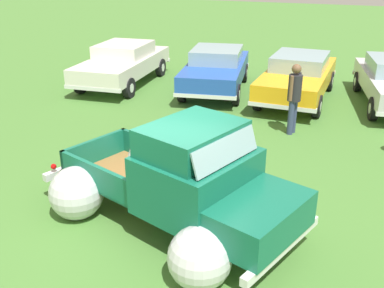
{
  "coord_description": "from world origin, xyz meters",
  "views": [
    {
      "loc": [
        2.76,
        -6.14,
        4.29
      ],
      "look_at": [
        0.0,
        1.17,
        0.99
      ],
      "focal_mm": 41.77,
      "sensor_mm": 36.0,
      "label": 1
    }
  ],
  "objects_px": {
    "show_car_1": "(216,68)",
    "show_car_2": "(298,75)",
    "vintage_pickup_truck": "(185,189)",
    "spectator_1": "(294,94)",
    "lane_cone_0": "(177,138)",
    "show_car_0": "(123,62)"
  },
  "relations": [
    {
      "from": "show_car_1",
      "to": "show_car_2",
      "type": "relative_size",
      "value": 0.99
    },
    {
      "from": "vintage_pickup_truck",
      "to": "show_car_2",
      "type": "distance_m",
      "value": 8.19
    },
    {
      "from": "show_car_2",
      "to": "spectator_1",
      "type": "relative_size",
      "value": 2.61
    },
    {
      "from": "show_car_2",
      "to": "lane_cone_0",
      "type": "bearing_deg",
      "value": -19.63
    },
    {
      "from": "show_car_2",
      "to": "show_car_0",
      "type": "bearing_deg",
      "value": -85.56
    },
    {
      "from": "show_car_0",
      "to": "show_car_2",
      "type": "height_order",
      "value": "same"
    },
    {
      "from": "show_car_2",
      "to": "lane_cone_0",
      "type": "height_order",
      "value": "show_car_2"
    },
    {
      "from": "show_car_1",
      "to": "show_car_2",
      "type": "bearing_deg",
      "value": 79.84
    },
    {
      "from": "show_car_1",
      "to": "show_car_2",
      "type": "height_order",
      "value": "same"
    },
    {
      "from": "show_car_0",
      "to": "lane_cone_0",
      "type": "relative_size",
      "value": 7.68
    },
    {
      "from": "show_car_0",
      "to": "show_car_1",
      "type": "bearing_deg",
      "value": 91.05
    },
    {
      "from": "vintage_pickup_truck",
      "to": "show_car_0",
      "type": "xyz_separation_m",
      "value": [
        -5.48,
        7.88,
        0.03
      ]
    },
    {
      "from": "show_car_0",
      "to": "spectator_1",
      "type": "bearing_deg",
      "value": 62.25
    },
    {
      "from": "spectator_1",
      "to": "lane_cone_0",
      "type": "bearing_deg",
      "value": 58.18
    },
    {
      "from": "show_car_2",
      "to": "vintage_pickup_truck",
      "type": "bearing_deg",
      "value": -2.73
    },
    {
      "from": "show_car_2",
      "to": "spectator_1",
      "type": "bearing_deg",
      "value": 7.91
    },
    {
      "from": "spectator_1",
      "to": "lane_cone_0",
      "type": "relative_size",
      "value": 2.9
    },
    {
      "from": "show_car_1",
      "to": "show_car_2",
      "type": "xyz_separation_m",
      "value": [
        2.75,
        -0.03,
        0.0
      ]
    },
    {
      "from": "vintage_pickup_truck",
      "to": "lane_cone_0",
      "type": "bearing_deg",
      "value": 134.46
    },
    {
      "from": "show_car_2",
      "to": "spectator_1",
      "type": "xyz_separation_m",
      "value": [
        0.33,
        -3.07,
        0.27
      ]
    },
    {
      "from": "show_car_0",
      "to": "show_car_2",
      "type": "distance_m",
      "value": 6.13
    },
    {
      "from": "show_car_0",
      "to": "spectator_1",
      "type": "height_order",
      "value": "spectator_1"
    }
  ]
}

